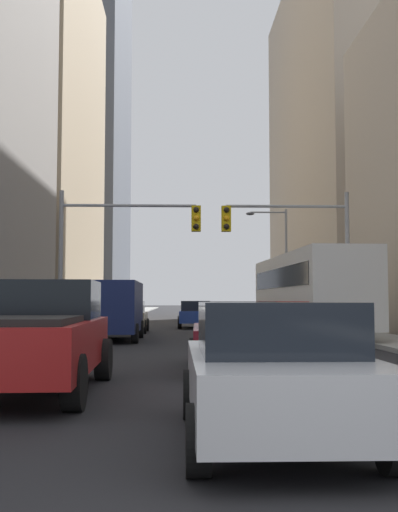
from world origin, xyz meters
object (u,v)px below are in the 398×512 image
object	(u,v)px
cargo_van_navy	(113,307)
sedan_beige	(127,316)
traffic_signal_near_left	(124,237)
sedan_maroon	(235,335)
pickup_truck_red	(36,337)
traffic_signal_near_right	(292,238)
city_bus	(308,291)
sedan_silver	(273,371)
sedan_blue	(195,314)

from	to	relation	value
cargo_van_navy	sedan_beige	size ratio (longest dim) A/B	1.24
cargo_van_navy	traffic_signal_near_left	xyz separation A→B (m)	(0.29, 0.98, 2.84)
cargo_van_navy	traffic_signal_near_left	distance (m)	3.02
sedan_maroon	pickup_truck_red	bearing A→B (deg)	-139.44
sedan_maroon	traffic_signal_near_right	distance (m)	12.44
city_bus	traffic_signal_near_left	world-z (taller)	traffic_signal_near_left
sedan_silver	sedan_beige	xyz separation A→B (m)	(-3.49, 23.69, 0.00)
sedan_silver	sedan_blue	world-z (taller)	same
sedan_silver	sedan_blue	size ratio (longest dim) A/B	1.00
sedan_silver	sedan_beige	world-z (taller)	same
city_bus	traffic_signal_near_left	size ratio (longest dim) A/B	1.93
city_bus	traffic_signal_near_left	distance (m)	7.94
sedan_blue	sedan_silver	bearing A→B (deg)	-89.82
sedan_silver	sedan_blue	bearing A→B (deg)	90.18
city_bus	traffic_signal_near_right	world-z (taller)	traffic_signal_near_right
sedan_silver	traffic_signal_near_right	distance (m)	19.12
city_bus	sedan_blue	world-z (taller)	city_bus
pickup_truck_red	sedan_maroon	distance (m)	4.82
sedan_maroon	sedan_beige	world-z (taller)	same
pickup_truck_red	sedan_blue	world-z (taller)	pickup_truck_red
sedan_silver	traffic_signal_near_left	bearing A→B (deg)	100.00
city_bus	traffic_signal_near_right	distance (m)	2.38
pickup_truck_red	traffic_signal_near_left	xyz separation A→B (m)	(0.19, 14.62, 3.20)
pickup_truck_red	cargo_van_navy	world-z (taller)	cargo_van_navy
traffic_signal_near_left	traffic_signal_near_right	size ratio (longest dim) A/B	1.00
city_bus	pickup_truck_red	world-z (taller)	city_bus
cargo_van_navy	traffic_signal_near_left	world-z (taller)	traffic_signal_near_left
sedan_blue	traffic_signal_near_left	size ratio (longest dim) A/B	0.70
pickup_truck_red	sedan_silver	xyz separation A→B (m)	(3.45, -3.86, -0.16)
sedan_blue	traffic_signal_near_right	size ratio (longest dim) A/B	0.70
sedan_beige	traffic_signal_near_left	distance (m)	6.20
sedan_beige	traffic_signal_near_right	distance (m)	9.42
pickup_truck_red	traffic_signal_near_right	distance (m)	16.54
traffic_signal_near_right	sedan_maroon	bearing A→B (deg)	-106.47
pickup_truck_red	cargo_van_navy	size ratio (longest dim) A/B	1.05
cargo_van_navy	sedan_maroon	xyz separation A→B (m)	(3.76, -10.51, -0.52)
sedan_blue	traffic_signal_near_right	xyz separation A→B (m)	(3.69, -10.07, 3.34)
city_bus	sedan_maroon	xyz separation A→B (m)	(-4.15, -12.08, -1.16)
sedan_maroon	sedan_silver	bearing A→B (deg)	-91.69
pickup_truck_red	city_bus	bearing A→B (deg)	62.84
city_bus	traffic_signal_near_left	bearing A→B (deg)	-175.61
sedan_maroon	sedan_beige	bearing A→B (deg)	102.49
cargo_van_navy	traffic_signal_near_right	size ratio (longest dim) A/B	0.87
cargo_van_navy	sedan_silver	size ratio (longest dim) A/B	1.24
sedan_silver	sedan_maroon	bearing A→B (deg)	88.31
sedan_maroon	sedan_blue	world-z (taller)	same
traffic_signal_near_right	sedan_blue	bearing A→B (deg)	110.13
sedan_beige	sedan_blue	world-z (taller)	same
cargo_van_navy	sedan_blue	size ratio (longest dim) A/B	1.24
city_bus	sedan_beige	bearing A→B (deg)	149.48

